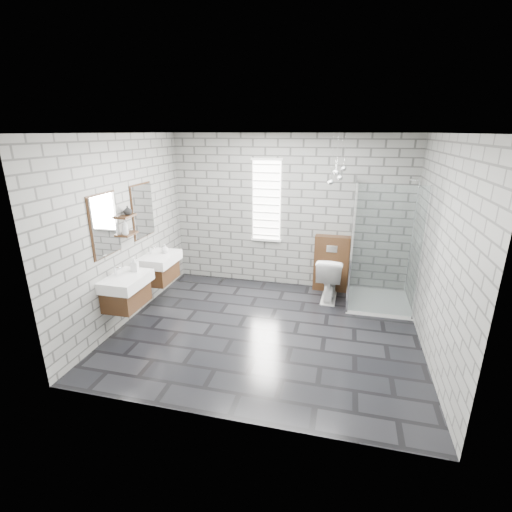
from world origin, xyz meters
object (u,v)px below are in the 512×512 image
at_px(vanity_left, 124,282).
at_px(vanity_right, 158,260).
at_px(shower_enclosure, 374,277).
at_px(toilet, 329,278).
at_px(cistern_panel, 331,263).

xyz_separation_m(vanity_left, vanity_right, (0.00, 0.96, 0.00)).
relative_size(shower_enclosure, toilet, 2.68).
bearing_deg(toilet, shower_enclosure, 171.86).
bearing_deg(toilet, vanity_left, 34.98).
relative_size(vanity_right, cistern_panel, 1.57).
height_order(vanity_left, toilet, vanity_left).
distance_m(vanity_right, cistern_panel, 2.98).
bearing_deg(cistern_panel, shower_enclosure, -36.41).
height_order(vanity_right, toilet, vanity_right).
bearing_deg(vanity_right, shower_enclosure, 11.72).
bearing_deg(vanity_left, vanity_right, 90.00).
distance_m(vanity_left, cistern_panel, 3.49).
xyz_separation_m(cistern_panel, shower_enclosure, (0.70, -0.52, 0.00)).
bearing_deg(shower_enclosure, vanity_right, -168.28).
bearing_deg(vanity_right, cistern_panel, 24.34).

